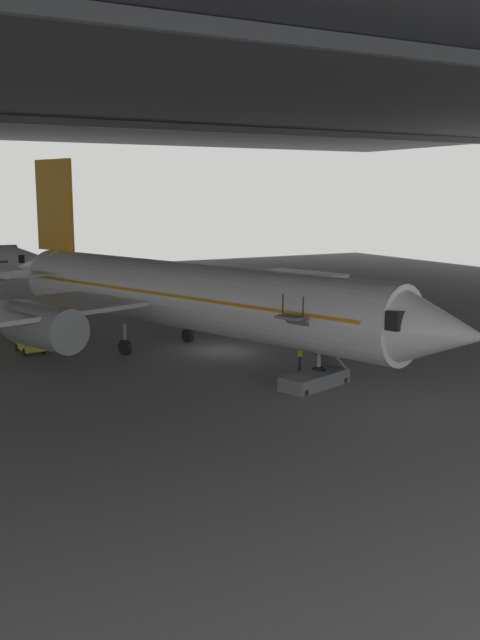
{
  "coord_description": "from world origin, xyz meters",
  "views": [
    {
      "loc": [
        -18.75,
        -37.94,
        9.38
      ],
      "look_at": [
        -0.38,
        -3.92,
        2.59
      ],
      "focal_mm": 40.78,
      "sensor_mm": 36.0,
      "label": 1
    }
  ],
  "objects_px": {
    "airplane_main": "(180,295)",
    "crew_worker_by_stairs": "(300,354)",
    "boarding_stairs": "(314,372)",
    "baggage_tug": "(30,344)"
  },
  "relations": [
    {
      "from": "airplane_main",
      "to": "baggage_tug",
      "type": "height_order",
      "value": "airplane_main"
    },
    {
      "from": "crew_worker_by_stairs",
      "to": "boarding_stairs",
      "type": "bearing_deg",
      "value": -111.16
    },
    {
      "from": "boarding_stairs",
      "to": "baggage_tug",
      "type": "xyz_separation_m",
      "value": [
        -10.44,
        14.52,
        -0.21
      ]
    },
    {
      "from": "crew_worker_by_stairs",
      "to": "baggage_tug",
      "type": "distance_m",
      "value": 16.32
    },
    {
      "from": "airplane_main",
      "to": "baggage_tug",
      "type": "bearing_deg",
      "value": 149.82
    },
    {
      "from": "airplane_main",
      "to": "boarding_stairs",
      "type": "distance_m",
      "value": 10.7
    },
    {
      "from": "boarding_stairs",
      "to": "crew_worker_by_stairs",
      "type": "bearing_deg",
      "value": 68.84
    },
    {
      "from": "airplane_main",
      "to": "boarding_stairs",
      "type": "relative_size",
      "value": 7.75
    },
    {
      "from": "airplane_main",
      "to": "crew_worker_by_stairs",
      "type": "xyz_separation_m",
      "value": [
        3.85,
        -6.92,
        -2.56
      ]
    },
    {
      "from": "airplane_main",
      "to": "baggage_tug",
      "type": "xyz_separation_m",
      "value": [
        -7.78,
        4.53,
        -2.96
      ]
    }
  ]
}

